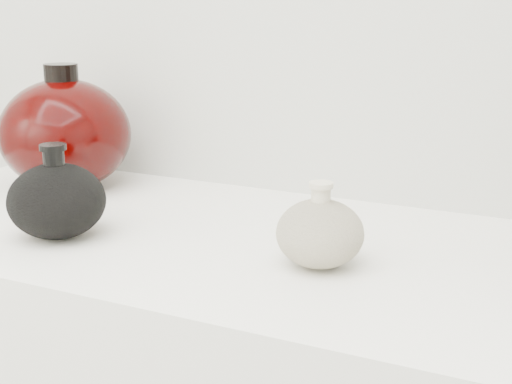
% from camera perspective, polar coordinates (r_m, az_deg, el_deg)
% --- Properties ---
extents(black_gourd_vase, '(0.15, 0.15, 0.13)m').
position_cam_1_polar(black_gourd_vase, '(1.00, -15.65, -0.62)').
color(black_gourd_vase, black).
rests_on(black_gourd_vase, display_counter).
extents(cream_gourd_vase, '(0.12, 0.12, 0.11)m').
position_cam_1_polar(cream_gourd_vase, '(0.87, 5.14, -3.26)').
color(cream_gourd_vase, '#B9AE8D').
rests_on(cream_gourd_vase, display_counter).
extents(left_round_pot, '(0.26, 0.26, 0.21)m').
position_cam_1_polar(left_round_pot, '(1.25, -15.01, 4.53)').
color(left_round_pot, black).
rests_on(left_round_pot, display_counter).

